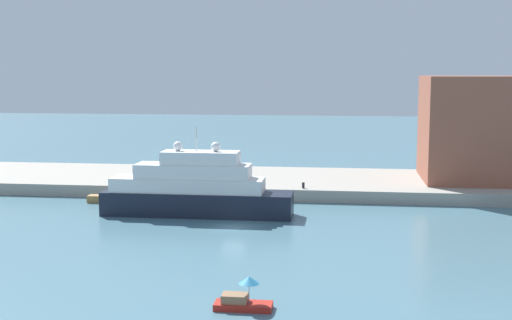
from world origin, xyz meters
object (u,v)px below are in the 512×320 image
(large_yacht, at_px, (195,190))
(small_motorboat, at_px, (242,299))
(harbor_building, at_px, (473,128))
(mooring_bollard, at_px, (303,185))
(work_barge, at_px, (107,199))
(parked_car, at_px, (178,179))
(person_figure, at_px, (207,180))

(large_yacht, distance_m, small_motorboat, 34.55)
(harbor_building, distance_m, mooring_bollard, 27.48)
(work_barge, xyz_separation_m, harbor_building, (50.46, 15.71, 8.86))
(work_barge, xyz_separation_m, parked_car, (8.03, 7.23, 1.83))
(harbor_building, relative_size, mooring_bollard, 19.20)
(large_yacht, distance_m, harbor_building, 43.47)
(small_motorboat, relative_size, harbor_building, 0.28)
(work_barge, distance_m, mooring_bollard, 26.78)
(harbor_building, relative_size, person_figure, 8.96)
(work_barge, bearing_deg, parked_car, 42.00)
(large_yacht, xyz_separation_m, mooring_bollard, (12.70, 11.26, -1.03))
(large_yacht, relative_size, parked_car, 5.85)
(small_motorboat, distance_m, parked_car, 49.28)
(small_motorboat, bearing_deg, large_yacht, 108.38)
(small_motorboat, height_order, parked_car, parked_car)
(work_barge, relative_size, parked_car, 1.29)
(large_yacht, height_order, work_barge, large_yacht)
(mooring_bollard, bearing_deg, work_barge, -169.73)
(work_barge, xyz_separation_m, mooring_bollard, (26.30, 4.77, 1.65))
(parked_car, bearing_deg, large_yacht, -67.89)
(harbor_building, bearing_deg, parked_car, -168.70)
(harbor_building, height_order, mooring_bollard, harbor_building)
(large_yacht, relative_size, person_figure, 13.52)
(person_figure, bearing_deg, work_barge, -156.27)
(large_yacht, bearing_deg, person_figure, 94.07)
(large_yacht, distance_m, parked_car, 14.83)
(small_motorboat, xyz_separation_m, person_figure, (-11.73, 44.80, 1.74))
(work_barge, relative_size, harbor_building, 0.33)
(large_yacht, distance_m, mooring_bollard, 17.00)
(harbor_building, distance_m, parked_car, 43.84)
(large_yacht, xyz_separation_m, work_barge, (-13.61, 6.49, -2.68))
(large_yacht, relative_size, harbor_building, 1.51)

